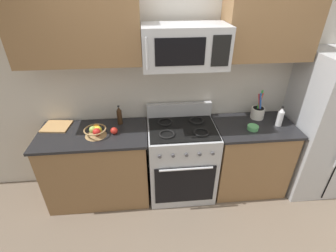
{
  "coord_description": "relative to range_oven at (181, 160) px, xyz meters",
  "views": [
    {
      "loc": [
        -0.37,
        -1.6,
        2.33
      ],
      "look_at": [
        -0.17,
        0.53,
        1.03
      ],
      "focal_mm": 26.1,
      "sensor_mm": 36.0,
      "label": 1
    }
  ],
  "objects": [
    {
      "name": "microwave",
      "position": [
        -0.0,
        0.03,
        1.32
      ],
      "size": [
        0.79,
        0.44,
        0.38
      ],
      "color": "#B2B5BA"
    },
    {
      "name": "refrigerator",
      "position": [
        1.69,
        -0.02,
        0.38
      ],
      "size": [
        0.77,
        0.72,
        1.71
      ],
      "color": "#B2B5BA",
      "rests_on": "ground"
    },
    {
      "name": "bottle_vinegar",
      "position": [
        1.09,
        -0.03,
        0.54
      ],
      "size": [
        0.07,
        0.07,
        0.23
      ],
      "color": "silver",
      "rests_on": "counter_right"
    },
    {
      "name": "ground_plane",
      "position": [
        0.0,
        -0.65,
        -0.47
      ],
      "size": [
        16.0,
        16.0,
        0.0
      ],
      "primitive_type": "plane",
      "color": "#6B5B4C"
    },
    {
      "name": "upper_cabinets_right",
      "position": [
        0.84,
        0.15,
        1.48
      ],
      "size": [
        0.88,
        0.34,
        0.66
      ],
      "color": "olive"
    },
    {
      "name": "apple_loose",
      "position": [
        -0.74,
        -0.03,
        0.47
      ],
      "size": [
        0.08,
        0.08,
        0.08
      ],
      "primitive_type": "sphere",
      "color": "red",
      "rests_on": "counter_left"
    },
    {
      "name": "cutting_board",
      "position": [
        -1.39,
        0.17,
        0.44
      ],
      "size": [
        0.32,
        0.29,
        0.02
      ],
      "primitive_type": "cube",
      "rotation": [
        0.0,
        0.0,
        -0.13
      ],
      "color": "tan",
      "rests_on": "counter_left"
    },
    {
      "name": "fruit_basket",
      "position": [
        -0.92,
        -0.04,
        0.49
      ],
      "size": [
        0.23,
        0.23,
        0.11
      ],
      "color": "#9E7A4C",
      "rests_on": "counter_left"
    },
    {
      "name": "counter_left",
      "position": [
        -0.98,
        -0.0,
        -0.02
      ],
      "size": [
        1.17,
        0.61,
        0.91
      ],
      "color": "olive",
      "rests_on": "ground"
    },
    {
      "name": "upper_cabinets_left",
      "position": [
        -0.98,
        0.15,
        1.48
      ],
      "size": [
        1.16,
        0.34,
        0.66
      ],
      "color": "olive"
    },
    {
      "name": "wall_back",
      "position": [
        0.0,
        0.37,
        0.83
      ],
      "size": [
        8.0,
        0.1,
        2.6
      ],
      "primitive_type": "cube",
      "color": "beige",
      "rests_on": "ground"
    },
    {
      "name": "utensil_crock",
      "position": [
        0.91,
        0.16,
        0.52
      ],
      "size": [
        0.15,
        0.15,
        0.35
      ],
      "color": "white",
      "rests_on": "counter_right"
    },
    {
      "name": "counter_right",
      "position": [
        0.84,
        -0.0,
        -0.02
      ],
      "size": [
        0.89,
        0.61,
        0.91
      ],
      "color": "olive",
      "rests_on": "ground"
    },
    {
      "name": "range_oven",
      "position": [
        0.0,
        0.0,
        0.0
      ],
      "size": [
        0.76,
        0.65,
        1.09
      ],
      "color": "#B2B5BA",
      "rests_on": "ground"
    },
    {
      "name": "bottle_soy",
      "position": [
        -0.69,
        0.18,
        0.54
      ],
      "size": [
        0.06,
        0.06,
        0.23
      ],
      "color": "#382314",
      "rests_on": "counter_left"
    },
    {
      "name": "prep_bowl",
      "position": [
        0.77,
        -0.09,
        0.46
      ],
      "size": [
        0.12,
        0.12,
        0.05
      ],
      "color": "#59AD66",
      "rests_on": "counter_right"
    }
  ]
}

